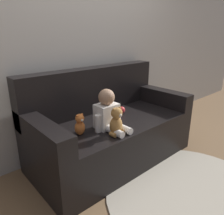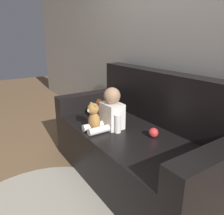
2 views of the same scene
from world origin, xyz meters
name	(u,v)px [view 1 (image 1 of 2)]	position (x,y,z in m)	size (l,w,h in m)	color
ground_plane	(113,158)	(0.00, 0.00, 0.00)	(12.00, 12.00, 0.00)	brown
wall_back	(82,36)	(0.00, 0.51, 1.30)	(8.00, 0.05, 2.60)	#ADA89E
couch	(109,129)	(0.00, 0.06, 0.34)	(1.73, 0.85, 0.98)	black
person_baby	(108,113)	(-0.19, -0.15, 0.63)	(0.30, 0.35, 0.38)	white
teddy_bear_brown	(116,122)	(-0.22, -0.30, 0.60)	(0.15, 0.12, 0.26)	#AD7A3D
plush_toy_side	(80,125)	(-0.47, -0.09, 0.57)	(0.10, 0.09, 0.20)	orange
toy_ball	(122,110)	(0.18, 0.05, 0.52)	(0.08, 0.08, 0.08)	red
floor_rug	(192,194)	(0.13, -0.90, 0.01)	(1.50, 1.50, 0.01)	#B2A893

